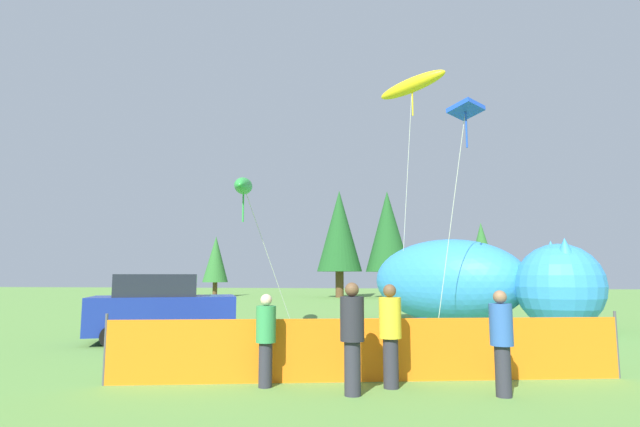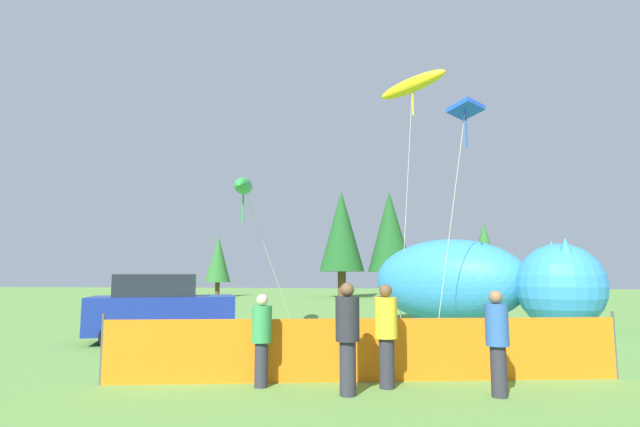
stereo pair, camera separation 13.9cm
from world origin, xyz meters
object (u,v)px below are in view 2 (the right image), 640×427
at_px(folding_chair, 412,335).
at_px(spectator_in_black_shirt, 386,331).
at_px(kite_blue_box, 465,113).
at_px(kite_yellow_hero, 412,86).
at_px(spectator_in_grey_shirt, 348,333).
at_px(parked_car, 162,308).
at_px(inflatable_cat, 473,284).
at_px(spectator_in_yellow_shirt, 497,338).
at_px(kite_green_fish, 244,186).
at_px(spectator_in_green_shirt, 262,336).

relative_size(folding_chair, spectator_in_black_shirt, 0.54).
bearing_deg(kite_blue_box, kite_yellow_hero, 113.49).
bearing_deg(kite_blue_box, spectator_in_grey_shirt, -111.03).
relative_size(parked_car, kite_blue_box, 0.59).
distance_m(parked_car, inflatable_cat, 11.80).
relative_size(spectator_in_grey_shirt, kite_yellow_hero, 0.18).
distance_m(spectator_in_yellow_shirt, kite_blue_box, 10.21).
xyz_separation_m(spectator_in_black_shirt, spectator_in_grey_shirt, (-0.61, -0.62, 0.02)).
height_order(inflatable_cat, kite_green_fish, kite_green_fish).
bearing_deg(kite_blue_box, folding_chair, -113.69).
xyz_separation_m(spectator_in_green_shirt, spectator_in_grey_shirt, (1.54, -0.38, 0.12)).
bearing_deg(parked_car, spectator_in_yellow_shirt, -54.53).
relative_size(folding_chair, inflatable_cat, 0.11).
height_order(spectator_in_green_shirt, kite_yellow_hero, kite_yellow_hero).
bearing_deg(spectator_in_yellow_shirt, kite_green_fish, 128.96).
xyz_separation_m(parked_car, spectator_in_black_shirt, (6.61, -5.09, 0.01)).
relative_size(spectator_in_green_shirt, spectator_in_grey_shirt, 0.88).
height_order(parked_car, inflatable_cat, inflatable_cat).
bearing_deg(spectator_in_yellow_shirt, spectator_in_black_shirt, 168.53).
bearing_deg(folding_chair, spectator_in_yellow_shirt, 165.11).
xyz_separation_m(spectator_in_green_shirt, kite_yellow_hero, (3.17, 11.39, 8.79)).
height_order(parked_car, spectator_in_green_shirt, parked_car).
bearing_deg(spectator_in_grey_shirt, spectator_in_yellow_shirt, 6.18).
xyz_separation_m(folding_chair, kite_green_fish, (-5.71, 5.25, 4.54)).
relative_size(kite_blue_box, kite_green_fish, 1.33).
height_order(parked_car, spectator_in_black_shirt, parked_car).
relative_size(folding_chair, spectator_in_green_shirt, 0.60).
relative_size(parked_car, spectator_in_grey_shirt, 2.47).
height_order(spectator_in_black_shirt, kite_blue_box, kite_blue_box).
distance_m(spectator_in_yellow_shirt, kite_yellow_hero, 14.48).
distance_m(parked_car, spectator_in_grey_shirt, 8.28).
bearing_deg(parked_car, spectator_in_green_shirt, -71.55).
distance_m(parked_car, kite_blue_box, 11.39).
relative_size(inflatable_cat, spectator_in_black_shirt, 5.00).
relative_size(inflatable_cat, spectator_in_yellow_shirt, 5.27).
height_order(spectator_in_yellow_shirt, spectator_in_grey_shirt, spectator_in_grey_shirt).
xyz_separation_m(inflatable_cat, spectator_in_green_shirt, (-5.35, -11.85, -0.69)).
bearing_deg(kite_yellow_hero, spectator_in_black_shirt, -95.20).
relative_size(parked_car, spectator_in_black_shirt, 2.52).
bearing_deg(folding_chair, kite_blue_box, -58.99).
bearing_deg(spectator_in_black_shirt, spectator_in_yellow_shirt, -11.47).
relative_size(inflatable_cat, spectator_in_grey_shirt, 4.90).
bearing_deg(folding_chair, spectator_in_grey_shirt, 127.21).
relative_size(folding_chair, kite_green_fish, 0.17).
distance_m(spectator_in_grey_shirt, kite_yellow_hero, 14.71).
bearing_deg(inflatable_cat, spectator_in_black_shirt, -74.58).
bearing_deg(parked_car, spectator_in_black_shirt, -59.10).
distance_m(parked_car, folding_chair, 7.45).
relative_size(inflatable_cat, spectator_in_green_shirt, 5.55).
xyz_separation_m(kite_blue_box, kite_green_fish, (-7.74, 0.63, -2.13)).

